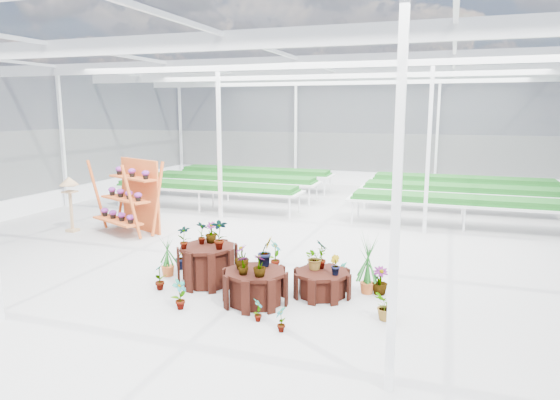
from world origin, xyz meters
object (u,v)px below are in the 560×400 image
(shelf_rack, at_px, (127,197))
(plinth_mid, at_px, (255,287))
(plinth_tall, at_px, (208,265))
(plinth_low, at_px, (322,283))
(bird_table, at_px, (71,204))

(shelf_rack, bearing_deg, plinth_mid, -10.90)
(plinth_tall, distance_m, shelf_rack, 4.86)
(plinth_low, bearing_deg, plinth_mid, -145.01)
(plinth_low, bearing_deg, plinth_tall, -177.40)
(plinth_tall, relative_size, plinth_low, 1.09)
(plinth_tall, height_order, plinth_mid, plinth_tall)
(plinth_mid, bearing_deg, shelf_rack, 145.27)
(shelf_rack, height_order, bird_table, shelf_rack)
(shelf_rack, xyz_separation_m, bird_table, (-1.52, -0.38, -0.23))
(plinth_mid, distance_m, plinth_low, 1.22)
(plinth_mid, xyz_separation_m, plinth_low, (1.00, 0.70, -0.06))
(plinth_tall, bearing_deg, bird_table, 154.86)
(shelf_rack, bearing_deg, plinth_tall, -13.16)
(shelf_rack, bearing_deg, plinth_low, -1.02)
(plinth_tall, height_order, bird_table, bird_table)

